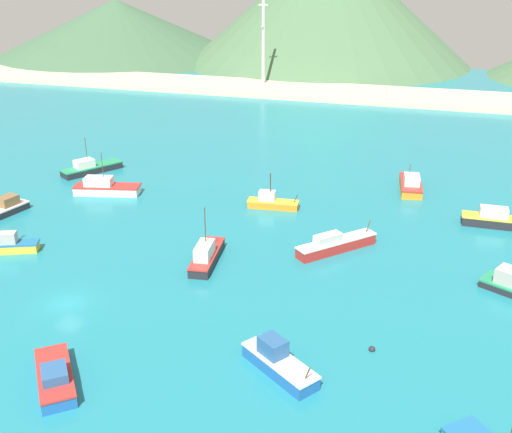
# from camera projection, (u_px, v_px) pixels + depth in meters

# --- Properties ---
(ground) EXTENTS (260.00, 280.00, 0.50)m
(ground) POSITION_uv_depth(u_px,v_px,m) (185.00, 203.00, 87.52)
(ground) COLOR teal
(fishing_boat_0) EXTENTS (4.13, 9.29, 2.76)m
(fishing_boat_0) POSITION_uv_depth(u_px,v_px,m) (411.00, 184.00, 91.34)
(fishing_boat_0) COLOR orange
(fishing_boat_0) RESTS_ON ground
(fishing_boat_1) EXTENTS (7.66, 10.22, 6.04)m
(fishing_boat_1) POSITION_uv_depth(u_px,v_px,m) (90.00, 168.00, 99.26)
(fishing_boat_1) COLOR #232328
(fishing_boat_1) RESTS_ON ground
(fishing_boat_2) EXTENTS (6.97, 7.64, 2.10)m
(fishing_boat_2) POSITION_uv_depth(u_px,v_px,m) (55.00, 377.00, 49.01)
(fishing_boat_2) COLOR #1E5BA8
(fishing_boat_2) RESTS_ON ground
(fishing_boat_5) EXTENTS (7.71, 6.37, 2.87)m
(fishing_boat_5) POSITION_uv_depth(u_px,v_px,m) (278.00, 362.00, 50.55)
(fishing_boat_5) COLOR #1E5BA8
(fishing_boat_5) RESTS_ON ground
(fishing_boat_7) EXTENTS (8.80, 9.44, 2.96)m
(fishing_boat_7) POSITION_uv_depth(u_px,v_px,m) (335.00, 244.00, 71.95)
(fishing_boat_7) COLOR red
(fishing_boat_7) RESTS_ON ground
(fishing_boat_9) EXTENTS (7.42, 2.70, 5.22)m
(fishing_boat_9) POSITION_uv_depth(u_px,v_px,m) (272.00, 202.00, 84.75)
(fishing_boat_9) COLOR orange
(fishing_boat_9) RESTS_ON ground
(fishing_boat_12) EXTENTS (10.28, 5.26, 6.52)m
(fishing_boat_12) POSITION_uv_depth(u_px,v_px,m) (105.00, 188.00, 89.99)
(fishing_boat_12) COLOR silver
(fishing_boat_12) RESTS_ON ground
(fishing_boat_13) EXTENTS (10.43, 2.63, 2.69)m
(fishing_boat_13) POSITION_uv_depth(u_px,v_px,m) (501.00, 220.00, 78.65)
(fishing_boat_13) COLOR #232328
(fishing_boat_13) RESTS_ON ground
(fishing_boat_14) EXTENTS (4.00, 7.26, 2.37)m
(fishing_boat_14) POSITION_uv_depth(u_px,v_px,m) (5.00, 208.00, 82.78)
(fishing_boat_14) COLOR #232328
(fishing_boat_14) RESTS_ON ground
(fishing_boat_15) EXTENTS (3.49, 9.08, 7.01)m
(fishing_boat_15) POSITION_uv_depth(u_px,v_px,m) (206.00, 255.00, 69.00)
(fishing_boat_15) COLOR #232328
(fishing_boat_15) RESTS_ON ground
(buoy_0) EXTENTS (0.62, 0.62, 0.62)m
(buoy_0) POSITION_uv_depth(u_px,v_px,m) (372.00, 349.00, 53.64)
(buoy_0) COLOR #232328
(buoy_0) RESTS_ON ground
(beach_strip) EXTENTS (247.00, 21.87, 1.20)m
(beach_strip) POSITION_uv_depth(u_px,v_px,m) (310.00, 91.00, 160.75)
(beach_strip) COLOR beige
(beach_strip) RESTS_ON ground
(hill_west) EXTENTS (93.28, 93.28, 20.48)m
(hill_west) POSITION_uv_depth(u_px,v_px,m) (117.00, 28.00, 220.83)
(hill_west) COLOR #3D6042
(hill_west) RESTS_ON ground
(hill_central) EXTENTS (98.21, 98.21, 41.03)m
(hill_central) POSITION_uv_depth(u_px,v_px,m) (328.00, 1.00, 203.92)
(hill_central) COLOR #476B47
(hill_central) RESTS_ON ground
(radio_tower) EXTENTS (2.68, 2.15, 26.82)m
(radio_tower) POSITION_uv_depth(u_px,v_px,m) (263.00, 37.00, 163.58)
(radio_tower) COLOR silver
(radio_tower) RESTS_ON ground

